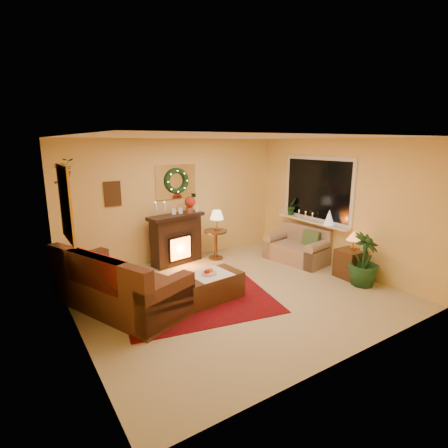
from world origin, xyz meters
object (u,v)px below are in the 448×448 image
end_table_square (350,263)px  coffee_table (210,287)px  side_table_round (216,244)px  sofa (120,281)px  fireplace (176,238)px  loveseat (297,242)px

end_table_square → coffee_table: (-2.74, 0.60, -0.06)m
side_table_round → end_table_square: (1.58, -2.31, -0.05)m
sofa → coffee_table: sofa is taller
end_table_square → coffee_table: end_table_square is taller
fireplace → end_table_square: bearing=-56.2°
sofa → fireplace: (1.62, 1.39, 0.12)m
sofa → end_table_square: (4.05, -1.12, -0.16)m
sofa → coffee_table: size_ratio=2.14×
sofa → fireplace: size_ratio=2.04×
side_table_round → coffee_table: bearing=-124.1°
sofa → loveseat: bearing=-20.8°
side_table_round → coffee_table: (-1.16, -1.71, -0.12)m
sofa → fireplace: bearing=18.6°
coffee_table → end_table_square: bearing=-18.0°
fireplace → loveseat: size_ratio=0.84×
loveseat → coffee_table: size_ratio=1.25×
loveseat → side_table_round: loveseat is taller
loveseat → side_table_round: bearing=131.6°
loveseat → sofa: bearing=171.4°
coffee_table → side_table_round: bearing=50.2°
end_table_square → coffee_table: bearing=167.7°
side_table_round → end_table_square: 2.80m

